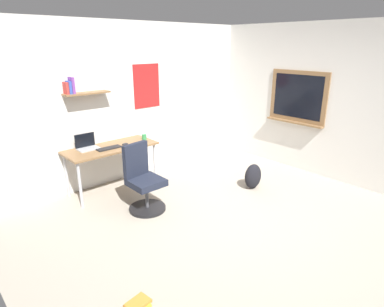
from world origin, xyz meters
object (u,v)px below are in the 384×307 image
object	(u,v)px
desk	(111,151)
keyboard	(109,148)
laptop	(87,145)
coffee_mug	(144,137)
backpack	(253,176)
book_stack_on_floor	(138,305)
office_chair	(143,182)
computer_mouse	(125,144)

from	to	relation	value
desk	keyboard	bearing A→B (deg)	-133.17
laptop	coffee_mug	bearing A→B (deg)	-10.44
backpack	laptop	bearing A→B (deg)	141.71
desk	keyboard	distance (m)	0.13
book_stack_on_floor	office_chair	bearing A→B (deg)	54.18
desk	keyboard	world-z (taller)	keyboard
computer_mouse	book_stack_on_floor	bearing A→B (deg)	-119.39
office_chair	computer_mouse	size ratio (longest dim) A/B	9.13
office_chair	computer_mouse	bearing A→B (deg)	75.73
desk	office_chair	world-z (taller)	office_chair
keyboard	coffee_mug	distance (m)	0.68
office_chair	coffee_mug	size ratio (longest dim) A/B	10.33
computer_mouse	desk	bearing A→B (deg)	160.28
laptop	backpack	xyz separation A→B (m)	(2.03, -1.60, -0.58)
laptop	keyboard	world-z (taller)	laptop
computer_mouse	coffee_mug	distance (m)	0.40
keyboard	book_stack_on_floor	xyz separation A→B (m)	(-1.01, -2.28, -0.71)
coffee_mug	book_stack_on_floor	world-z (taller)	coffee_mug
office_chair	computer_mouse	distance (m)	0.87
office_chair	backpack	size ratio (longest dim) A/B	2.30
coffee_mug	computer_mouse	bearing A→B (deg)	-172.79
keyboard	book_stack_on_floor	distance (m)	2.60
office_chair	laptop	bearing A→B (deg)	108.33
coffee_mug	backpack	size ratio (longest dim) A/B	0.22
keyboard	computer_mouse	size ratio (longest dim) A/B	3.56
laptop	keyboard	xyz separation A→B (m)	(0.25, -0.22, -0.04)
office_chair	keyboard	size ratio (longest dim) A/B	2.57
backpack	desk	bearing A→B (deg)	139.60
keyboard	office_chair	bearing A→B (deg)	-83.90
desk	coffee_mug	world-z (taller)	coffee_mug
office_chair	coffee_mug	distance (m)	1.08
keyboard	backpack	size ratio (longest dim) A/B	0.90
backpack	book_stack_on_floor	xyz separation A→B (m)	(-2.79, -0.90, -0.17)
office_chair	backpack	bearing A→B (deg)	-19.68
desk	backpack	xyz separation A→B (m)	(1.71, -1.46, -0.45)
laptop	book_stack_on_floor	xyz separation A→B (m)	(-0.76, -2.50, -0.75)
laptop	book_stack_on_floor	world-z (taller)	laptop
desk	computer_mouse	size ratio (longest dim) A/B	13.55
office_chair	laptop	xyz separation A→B (m)	(-0.33, 0.99, 0.38)
laptop	coffee_mug	xyz separation A→B (m)	(0.92, -0.17, -0.01)
coffee_mug	book_stack_on_floor	xyz separation A→B (m)	(-1.68, -2.33, -0.74)
coffee_mug	office_chair	bearing A→B (deg)	-125.68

